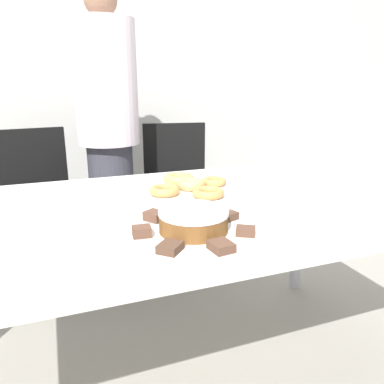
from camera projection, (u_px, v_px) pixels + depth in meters
name	position (u px, v px, depth m)	size (l,w,h in m)	color
ground_plane	(186.00, 376.00, 1.51)	(12.00, 12.00, 0.00)	gray
wall_back	(107.00, 59.00, 2.58)	(8.00, 0.05, 2.60)	beige
table	(185.00, 224.00, 1.32)	(1.77, 0.99, 0.73)	silver
person_standing	(109.00, 135.00, 2.07)	(0.34, 0.34, 1.63)	#383842
office_chair_left	(39.00, 217.00, 2.07)	(0.50, 0.50, 0.90)	black
office_chair_right	(178.00, 201.00, 2.35)	(0.51, 0.51, 0.90)	black
plate_cake	(193.00, 233.00, 1.04)	(0.38, 0.38, 0.01)	white
plate_donuts	(191.00, 190.00, 1.46)	(0.39, 0.39, 0.01)	white
frosted_cake	(193.00, 220.00, 1.03)	(0.19, 0.19, 0.06)	brown
lamington_0	(155.00, 216.00, 1.12)	(0.07, 0.07, 0.03)	brown
lamington_1	(142.00, 231.00, 1.00)	(0.05, 0.05, 0.03)	brown
lamington_2	(170.00, 247.00, 0.91)	(0.08, 0.08, 0.02)	#513828
lamington_3	(221.00, 246.00, 0.91)	(0.06, 0.07, 0.02)	brown
lamington_4	(246.00, 231.00, 1.01)	(0.07, 0.06, 0.02)	brown
lamington_5	(229.00, 216.00, 1.13)	(0.06, 0.05, 0.02)	#513828
lamington_6	(192.00, 210.00, 1.17)	(0.06, 0.06, 0.02)	brown
donut_0	(191.00, 184.00, 1.45)	(0.11, 0.11, 0.04)	#E5AD66
donut_1	(208.00, 193.00, 1.35)	(0.12, 0.12, 0.03)	#D18E4C
donut_2	(214.00, 181.00, 1.51)	(0.10, 0.10, 0.03)	#D18E4C
donut_3	(179.00, 179.00, 1.53)	(0.13, 0.13, 0.04)	tan
donut_4	(164.00, 190.00, 1.38)	(0.11, 0.11, 0.03)	#D18E4C
napkin	(66.00, 230.00, 1.06)	(0.17, 0.15, 0.01)	white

